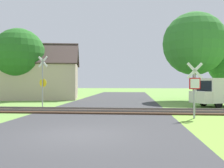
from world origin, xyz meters
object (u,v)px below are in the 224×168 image
crossing_sign_far (43,79)px  mail_truck (223,91)px  stop_sign_near (195,86)px  tree_left (19,54)px  house (42,80)px  tree_right (194,44)px

crossing_sign_far → mail_truck: (14.05, 1.94, -0.93)m
stop_sign_near → crossing_sign_far: (-10.17, 5.12, 0.47)m
mail_truck → crossing_sign_far: bearing=70.9°
crossing_sign_far → tree_left: 10.00m
mail_truck → stop_sign_near: bearing=124.2°
stop_sign_near → house: size_ratio=0.32×
tree_right → mail_truck: 7.88m
stop_sign_near → tree_right: tree_right is taller
house → tree_left: size_ratio=1.20×
crossing_sign_far → tree_right: (13.26, 8.19, 3.81)m
stop_sign_near → house: house is taller
tree_left → mail_truck: 20.85m
stop_sign_near → mail_truck: bearing=-128.7°
crossing_sign_far → mail_truck: crossing_sign_far is taller
tree_right → tree_left: bearing=-178.7°
house → tree_right: (16.96, -1.28, 3.77)m
crossing_sign_far → house: house is taller
house → crossing_sign_far: bearing=-78.9°
stop_sign_near → mail_truck: stop_sign_near is taller
house → tree_right: 17.42m
crossing_sign_far → tree_right: bearing=48.7°
crossing_sign_far → house: 10.16m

